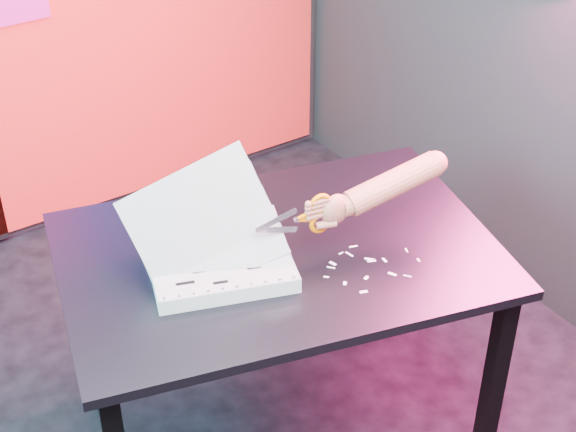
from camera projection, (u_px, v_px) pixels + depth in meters
room at (158, 69)px, 2.05m from camera, size 3.01×3.01×2.71m
backdrop at (7, 22)px, 3.30m from camera, size 2.88×0.05×2.08m
work_table at (278, 275)px, 2.52m from camera, size 1.37×1.08×0.75m
printout_stack at (220, 263)px, 2.37m from camera, size 0.45×0.38×0.35m
scissors at (315, 215)px, 2.36m from camera, size 0.22×0.04×0.13m
hand_forearm at (383, 188)px, 2.41m from camera, size 0.42×0.12×0.15m
paper_clippings at (366, 266)px, 2.41m from camera, size 0.27×0.20×0.00m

